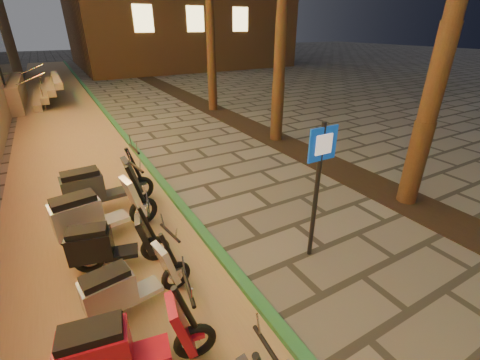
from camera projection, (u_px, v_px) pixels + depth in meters
ground at (368, 339)px, 4.06m from camera, size 120.00×120.00×0.00m
parking_strip at (71, 144)px, 10.68m from camera, size 3.40×60.00×0.01m
green_curb at (124, 135)px, 11.43m from camera, size 0.18×60.00×0.10m
planting_strip at (315, 158)px, 9.57m from camera, size 1.20×40.00×0.02m
pedestrian_sign at (319, 175)px, 4.91m from camera, size 0.52×0.09×2.34m
scooter_5 at (122, 348)px, 3.39m from camera, size 1.64×0.71×1.15m
scooter_6 at (127, 287)px, 4.24m from camera, size 1.51×0.63×1.06m
scooter_7 at (107, 245)px, 5.04m from camera, size 1.51×0.72×1.07m
scooter_8 at (95, 214)px, 5.68m from camera, size 1.85×0.76×1.30m
scooter_9 at (98, 187)px, 6.63m from camera, size 1.82×0.64×1.29m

